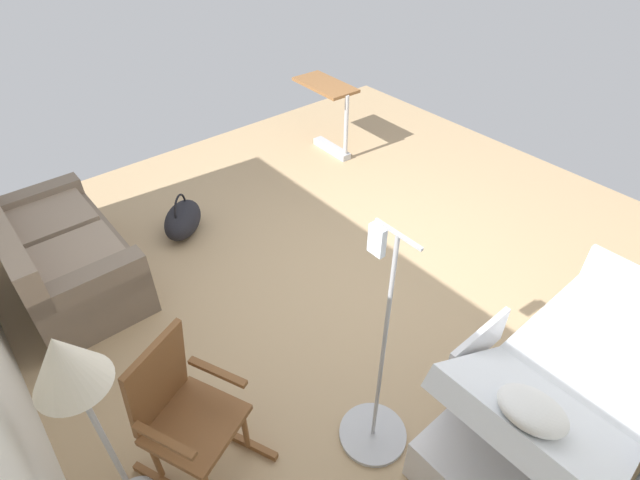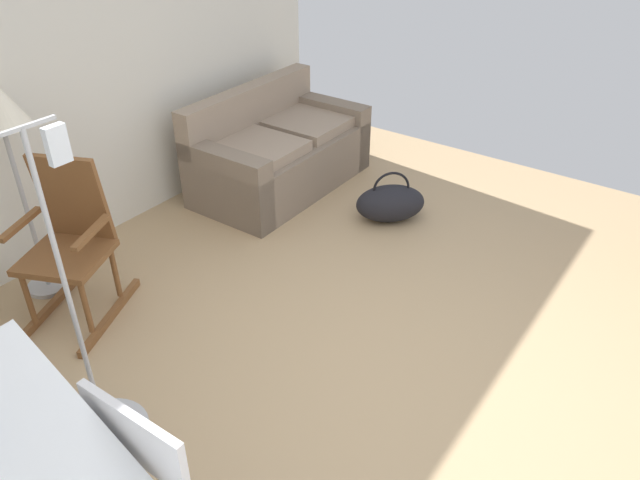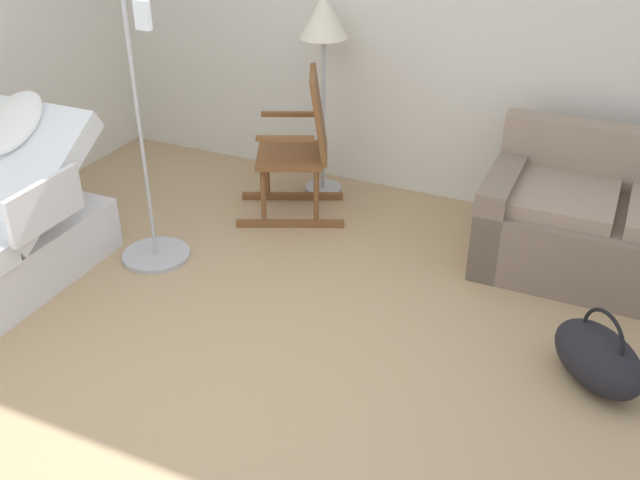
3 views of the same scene
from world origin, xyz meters
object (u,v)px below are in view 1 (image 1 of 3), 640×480
at_px(couch, 62,257).
at_px(duffel_bag, 183,220).
at_px(iv_pole, 374,413).
at_px(overbed_table, 329,110).
at_px(rocking_chair, 183,414).
at_px(floor_lamp, 71,376).
at_px(hospital_bed, 565,401).

height_order(couch, duffel_bag, couch).
bearing_deg(iv_pole, duffel_bag, -1.63).
bearing_deg(overbed_table, iv_pole, 143.76).
relative_size(rocking_chair, overbed_table, 1.24).
relative_size(floor_lamp, iv_pole, 0.88).
xyz_separation_m(rocking_chair, floor_lamp, (-0.01, 0.40, 0.72)).
height_order(couch, floor_lamp, floor_lamp).
relative_size(couch, floor_lamp, 1.09).
bearing_deg(overbed_table, couch, 97.30).
xyz_separation_m(couch, rocking_chair, (-2.12, -0.07, 0.20)).
xyz_separation_m(overbed_table, duffel_bag, (-0.38, 2.22, -0.38)).
xyz_separation_m(hospital_bed, couch, (3.43, 1.99, -0.00)).
height_order(rocking_chair, iv_pole, iv_pole).
bearing_deg(hospital_bed, duffel_bag, 14.05).
height_order(floor_lamp, iv_pole, iv_pole).
height_order(hospital_bed, rocking_chair, hospital_bed).
height_order(duffel_bag, iv_pole, iv_pole).
distance_m(hospital_bed, duffel_bag, 3.58).
bearing_deg(floor_lamp, overbed_table, -55.06).
bearing_deg(couch, hospital_bed, -149.92).
distance_m(couch, rocking_chair, 2.13).
height_order(hospital_bed, duffel_bag, hospital_bed).
bearing_deg(overbed_table, duffel_bag, 99.81).
bearing_deg(iv_pole, couch, 21.02).
height_order(couch, iv_pole, iv_pole).
bearing_deg(floor_lamp, couch, -8.70).
xyz_separation_m(floor_lamp, overbed_table, (2.56, -3.66, -0.70)).
height_order(floor_lamp, duffel_bag, floor_lamp).
height_order(hospital_bed, iv_pole, iv_pole).
bearing_deg(floor_lamp, hospital_bed, -119.33).
xyz_separation_m(rocking_chair, overbed_table, (2.54, -3.26, 0.03)).
bearing_deg(couch, floor_lamp, 171.30).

